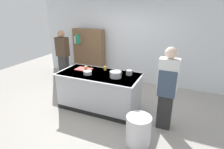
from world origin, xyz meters
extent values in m
plane|color=#9E9991|center=(0.00, 0.00, 0.00)|extent=(10.00, 10.00, 0.00)
cube|color=silver|center=(0.00, 2.10, 1.50)|extent=(6.40, 0.12, 3.00)
cube|color=#B7BABF|center=(0.00, 0.00, 0.45)|extent=(1.90, 0.90, 0.90)
cube|color=#B7BABF|center=(0.00, 0.00, 0.89)|extent=(1.98, 0.98, 0.03)
cube|color=black|center=(0.00, -0.46, 0.05)|extent=(1.90, 0.01, 0.10)
cube|color=red|center=(-0.50, 0.12, 0.91)|extent=(0.40, 0.28, 0.02)
sphere|color=tan|center=(-0.43, 0.11, 0.97)|extent=(0.10, 0.10, 0.10)
cylinder|color=#B7BABF|center=(0.45, -0.06, 0.97)|extent=(0.26, 0.26, 0.14)
cube|color=black|center=(0.31, -0.06, 1.02)|extent=(0.04, 0.02, 0.01)
cube|color=black|center=(0.60, -0.06, 1.02)|extent=(0.04, 0.02, 0.01)
cylinder|color=#99999E|center=(0.68, 0.22, 0.96)|extent=(0.15, 0.15, 0.11)
cube|color=black|center=(0.59, 0.22, 0.99)|extent=(0.04, 0.02, 0.01)
cube|color=black|center=(0.77, 0.22, 0.99)|extent=(0.04, 0.02, 0.01)
cylinder|color=#B7BABF|center=(-0.23, -0.15, 0.94)|extent=(0.20, 0.20, 0.08)
cylinder|color=yellow|center=(0.02, 0.29, 0.95)|extent=(0.07, 0.07, 0.10)
cylinder|color=silver|center=(1.26, -0.90, 0.28)|extent=(0.46, 0.46, 0.57)
cube|color=#292929|center=(1.61, -0.20, 0.45)|extent=(0.28, 0.20, 0.90)
cube|color=silver|center=(1.61, -0.20, 1.20)|extent=(0.38, 0.24, 0.60)
sphere|color=beige|center=(1.61, -0.20, 1.61)|extent=(0.22, 0.22, 0.22)
cube|color=#38475B|center=(1.61, -0.32, 1.02)|extent=(0.34, 0.02, 0.54)
cube|color=#313131|center=(-1.85, 1.03, 0.45)|extent=(0.28, 0.20, 0.90)
cube|color=#443325|center=(-1.85, 1.03, 1.20)|extent=(0.38, 0.24, 0.60)
sphere|color=#A87A5B|center=(-1.85, 1.03, 1.61)|extent=(0.22, 0.22, 0.22)
cube|color=brown|center=(-1.33, 1.80, 0.85)|extent=(1.10, 0.28, 1.70)
cube|color=white|center=(-1.77, 1.64, 1.33)|extent=(0.06, 0.03, 0.26)
cube|color=green|center=(-1.68, 1.64, 1.37)|extent=(0.08, 0.03, 0.34)
cube|color=teal|center=(-1.60, 1.64, 1.35)|extent=(0.08, 0.03, 0.29)
cube|color=brown|center=(-1.51, 1.64, 1.34)|extent=(0.05, 0.03, 0.28)
camera|label=1|loc=(1.97, -3.71, 2.42)|focal=29.95mm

